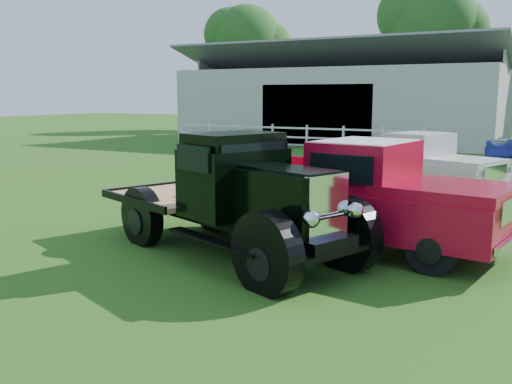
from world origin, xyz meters
The scene contains 8 objects.
ground centered at (0.00, 0.00, 0.00)m, with size 120.00×120.00×0.00m, color #265A16.
shed_left centered at (-7.00, 26.00, 2.80)m, with size 18.80×10.20×5.60m, color #B8B6AD, non-canonical shape.
fence_rail centered at (-8.00, 20.00, 0.60)m, with size 14.20×0.16×1.20m, color white, non-canonical shape.
tree_a centered at (-18.00, 33.00, 5.25)m, with size 6.30×6.30×10.50m, color #20500E, non-canonical shape.
tree_b centered at (-4.00, 34.00, 5.75)m, with size 6.90×6.90×11.50m, color #20500E, non-canonical shape.
vintage_flatbed centered at (-0.09, 0.81, 1.05)m, with size 5.30×2.10×2.10m, color black, non-canonical shape.
red_pickup centered at (1.67, 2.36, 0.98)m, with size 5.36×2.06×1.95m, color #AB0924, non-canonical shape.
white_pickup centered at (1.39, 8.06, 0.85)m, with size 4.62×1.79×1.70m, color beige, non-canonical shape.
Camera 1 is at (4.88, -7.41, 2.71)m, focal length 40.00 mm.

